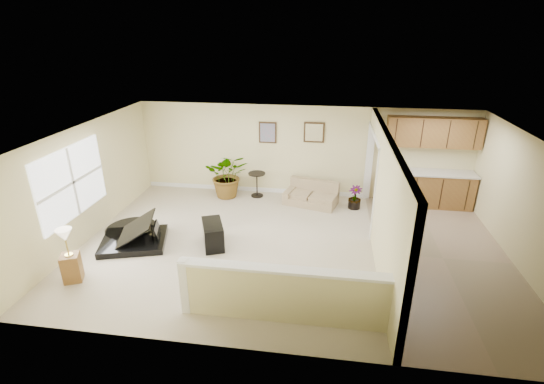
# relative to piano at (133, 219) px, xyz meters

# --- Properties ---
(floor) EXTENTS (9.00, 9.00, 0.00)m
(floor) POSITION_rel_piano_xyz_m (3.43, 0.22, -0.53)
(floor) COLOR #BEB094
(floor) RESTS_ON ground
(back_wall) EXTENTS (9.00, 0.04, 2.50)m
(back_wall) POSITION_rel_piano_xyz_m (3.43, 3.22, 0.72)
(back_wall) COLOR beige
(back_wall) RESTS_ON floor
(front_wall) EXTENTS (9.00, 0.04, 2.50)m
(front_wall) POSITION_rel_piano_xyz_m (3.43, -2.78, 0.72)
(front_wall) COLOR beige
(front_wall) RESTS_ON floor
(left_wall) EXTENTS (0.04, 6.00, 2.50)m
(left_wall) POSITION_rel_piano_xyz_m (-1.07, 0.22, 0.72)
(left_wall) COLOR beige
(left_wall) RESTS_ON floor
(right_wall) EXTENTS (0.04, 6.00, 2.50)m
(right_wall) POSITION_rel_piano_xyz_m (7.93, 0.22, 0.72)
(right_wall) COLOR beige
(right_wall) RESTS_ON floor
(ceiling) EXTENTS (9.00, 6.00, 0.04)m
(ceiling) POSITION_rel_piano_xyz_m (3.43, 0.22, 1.97)
(ceiling) COLOR white
(ceiling) RESTS_ON back_wall
(kitchen_vinyl) EXTENTS (2.70, 6.00, 0.01)m
(kitchen_vinyl) POSITION_rel_piano_xyz_m (6.58, 0.22, -0.53)
(kitchen_vinyl) COLOR gray
(kitchen_vinyl) RESTS_ON floor
(interior_partition) EXTENTS (0.18, 5.99, 2.50)m
(interior_partition) POSITION_rel_piano_xyz_m (5.23, 0.47, 0.69)
(interior_partition) COLOR beige
(interior_partition) RESTS_ON floor
(pony_half_wall) EXTENTS (3.42, 0.22, 1.00)m
(pony_half_wall) POSITION_rel_piano_xyz_m (3.51, -2.08, -0.01)
(pony_half_wall) COLOR beige
(pony_half_wall) RESTS_ON floor
(left_window) EXTENTS (0.05, 2.15, 1.45)m
(left_window) POSITION_rel_piano_xyz_m (-1.05, -0.28, 0.92)
(left_window) COLOR white
(left_window) RESTS_ON left_wall
(wall_art_left) EXTENTS (0.48, 0.04, 0.58)m
(wall_art_left) POSITION_rel_piano_xyz_m (2.48, 3.19, 1.22)
(wall_art_left) COLOR #372514
(wall_art_left) RESTS_ON back_wall
(wall_mirror) EXTENTS (0.55, 0.04, 0.55)m
(wall_mirror) POSITION_rel_piano_xyz_m (3.73, 3.19, 1.27)
(wall_mirror) COLOR #372514
(wall_mirror) RESTS_ON back_wall
(kitchen_cabinets) EXTENTS (2.36, 0.65, 2.33)m
(kitchen_cabinets) POSITION_rel_piano_xyz_m (6.63, 2.95, 0.34)
(kitchen_cabinets) COLOR olive
(kitchen_cabinets) RESTS_ON floor
(piano) EXTENTS (1.83, 1.83, 1.27)m
(piano) POSITION_rel_piano_xyz_m (0.00, 0.00, 0.00)
(piano) COLOR black
(piano) RESTS_ON floor
(piano_bench) EXTENTS (0.67, 0.89, 0.53)m
(piano_bench) POSITION_rel_piano_xyz_m (1.77, 0.06, -0.26)
(piano_bench) COLOR black
(piano_bench) RESTS_ON floor
(loveseat) EXTENTS (1.55, 1.11, 0.78)m
(loveseat) POSITION_rel_piano_xyz_m (3.75, 2.61, -0.24)
(loveseat) COLOR tan
(loveseat) RESTS_ON floor
(accent_table) EXTENTS (0.47, 0.47, 0.69)m
(accent_table) POSITION_rel_piano_xyz_m (2.23, 2.87, -0.09)
(accent_table) COLOR black
(accent_table) RESTS_ON floor
(palm_plant) EXTENTS (1.31, 1.18, 1.27)m
(palm_plant) POSITION_rel_piano_xyz_m (1.44, 2.74, 0.09)
(palm_plant) COLOR black
(palm_plant) RESTS_ON floor
(small_plant) EXTENTS (0.45, 0.45, 0.61)m
(small_plant) POSITION_rel_piano_xyz_m (4.88, 2.45, -0.27)
(small_plant) COLOR black
(small_plant) RESTS_ON floor
(lamp_stand) EXTENTS (0.42, 0.42, 1.07)m
(lamp_stand) POSITION_rel_piano_xyz_m (-0.47, -1.55, -0.08)
(lamp_stand) COLOR olive
(lamp_stand) RESTS_ON floor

